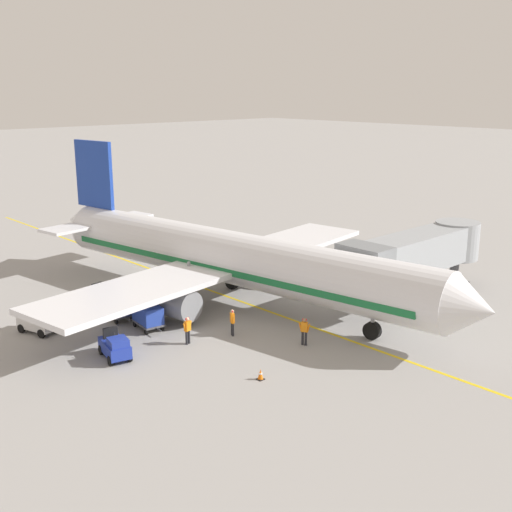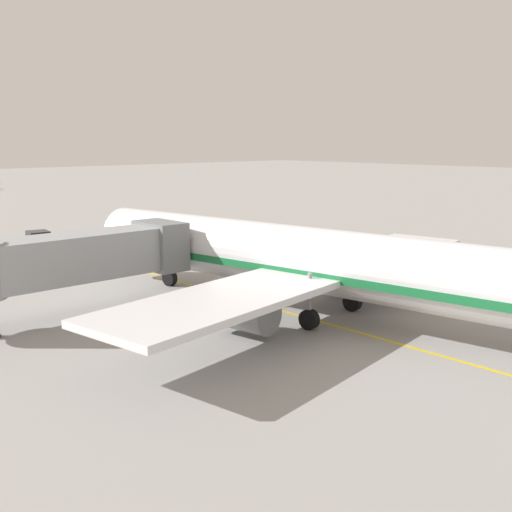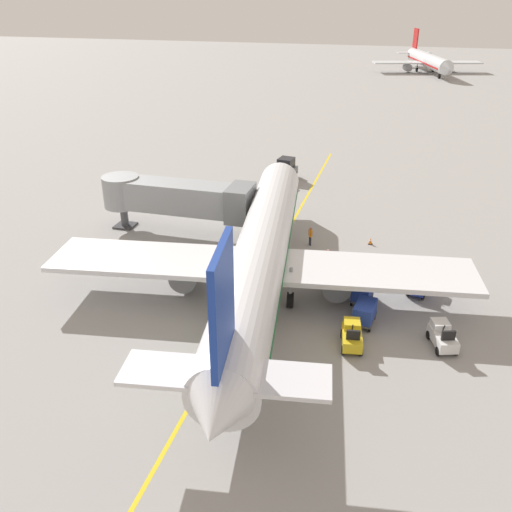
{
  "view_description": "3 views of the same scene",
  "coord_description": "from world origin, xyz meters",
  "px_view_note": "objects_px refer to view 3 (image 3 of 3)",
  "views": [
    {
      "loc": [
        28.76,
        34.28,
        14.85
      ],
      "look_at": [
        0.96,
        4.35,
        4.05
      ],
      "focal_mm": 44.9,
      "sensor_mm": 36.0,
      "label": 1
    },
    {
      "loc": [
        -25.04,
        -22.06,
        9.98
      ],
      "look_at": [
        -0.7,
        4.09,
        3.2
      ],
      "focal_mm": 42.89,
      "sensor_mm": 36.0,
      "label": 2
    },
    {
      "loc": [
        9.51,
        -32.71,
        20.23
      ],
      "look_at": [
        0.17,
        1.11,
        2.96
      ],
      "focal_mm": 38.24,
      "sensor_mm": 36.0,
      "label": 3
    }
  ],
  "objects_px": {
    "ground_crew_wing_walker": "(363,267)",
    "ground_crew_loader": "(328,258)",
    "baggage_tug_trailing": "(420,283)",
    "parked_airliner": "(261,254)",
    "safety_cone_nose_left": "(371,241)",
    "pushback_tractor": "(283,171)",
    "baggage_tug_lead": "(443,336)",
    "ground_crew_marshaller": "(310,235)",
    "baggage_tug_spare": "(352,336)",
    "distant_taxiing_airliner": "(428,61)",
    "jet_bridge": "(177,197)",
    "baggage_cart_front": "(363,290)",
    "baggage_cart_second_in_train": "(365,312)"
  },
  "relations": [
    {
      "from": "baggage_cart_front",
      "to": "distant_taxiing_airliner",
      "type": "relative_size",
      "value": 0.09
    },
    {
      "from": "ground_crew_wing_walker",
      "to": "ground_crew_loader",
      "type": "xyz_separation_m",
      "value": [
        -2.83,
        0.79,
        0.0
      ]
    },
    {
      "from": "ground_crew_loader",
      "to": "ground_crew_marshaller",
      "type": "relative_size",
      "value": 1.0
    },
    {
      "from": "baggage_tug_lead",
      "to": "distant_taxiing_airliner",
      "type": "bearing_deg",
      "value": 90.14
    },
    {
      "from": "parked_airliner",
      "to": "ground_crew_wing_walker",
      "type": "height_order",
      "value": "parked_airliner"
    },
    {
      "from": "ground_crew_loader",
      "to": "safety_cone_nose_left",
      "type": "bearing_deg",
      "value": 62.44
    },
    {
      "from": "parked_airliner",
      "to": "distant_taxiing_airliner",
      "type": "distance_m",
      "value": 125.68
    },
    {
      "from": "parked_airliner",
      "to": "jet_bridge",
      "type": "height_order",
      "value": "parked_airliner"
    },
    {
      "from": "baggage_tug_lead",
      "to": "safety_cone_nose_left",
      "type": "xyz_separation_m",
      "value": [
        -5.58,
        14.22,
        -0.42
      ]
    },
    {
      "from": "ground_crew_loader",
      "to": "baggage_tug_lead",
      "type": "bearing_deg",
      "value": -45.07
    },
    {
      "from": "baggage_tug_lead",
      "to": "safety_cone_nose_left",
      "type": "height_order",
      "value": "baggage_tug_lead"
    },
    {
      "from": "baggage_tug_trailing",
      "to": "ground_crew_wing_walker",
      "type": "xyz_separation_m",
      "value": [
        -4.28,
        1.07,
        0.24
      ]
    },
    {
      "from": "distant_taxiing_airliner",
      "to": "baggage_tug_spare",
      "type": "bearing_deg",
      "value": -92.27
    },
    {
      "from": "baggage_tug_lead",
      "to": "parked_airliner",
      "type": "bearing_deg",
      "value": 164.91
    },
    {
      "from": "baggage_tug_lead",
      "to": "baggage_tug_spare",
      "type": "xyz_separation_m",
      "value": [
        -5.47,
        -1.46,
        0.0
      ]
    },
    {
      "from": "baggage_cart_second_in_train",
      "to": "distant_taxiing_airliner",
      "type": "height_order",
      "value": "distant_taxiing_airliner"
    },
    {
      "from": "pushback_tractor",
      "to": "baggage_tug_spare",
      "type": "distance_m",
      "value": 33.18
    },
    {
      "from": "baggage_cart_second_in_train",
      "to": "ground_crew_wing_walker",
      "type": "relative_size",
      "value": 1.75
    },
    {
      "from": "baggage_tug_trailing",
      "to": "ground_crew_loader",
      "type": "xyz_separation_m",
      "value": [
        -7.11,
        1.86,
        0.24
      ]
    },
    {
      "from": "ground_crew_wing_walker",
      "to": "distant_taxiing_airliner",
      "type": "height_order",
      "value": "distant_taxiing_airliner"
    },
    {
      "from": "ground_crew_wing_walker",
      "to": "ground_crew_loader",
      "type": "height_order",
      "value": "same"
    },
    {
      "from": "jet_bridge",
      "to": "baggage_cart_front",
      "type": "xyz_separation_m",
      "value": [
        17.48,
        -8.01,
        -2.51
      ]
    },
    {
      "from": "jet_bridge",
      "to": "distant_taxiing_airliner",
      "type": "distance_m",
      "value": 118.55
    },
    {
      "from": "ground_crew_marshaller",
      "to": "pushback_tractor",
      "type": "bearing_deg",
      "value": 110.29
    },
    {
      "from": "baggage_cart_front",
      "to": "baggage_tug_trailing",
      "type": "bearing_deg",
      "value": 33.64
    },
    {
      "from": "ground_crew_loader",
      "to": "baggage_tug_spare",
      "type": "bearing_deg",
      "value": -72.98
    },
    {
      "from": "baggage_tug_spare",
      "to": "safety_cone_nose_left",
      "type": "height_order",
      "value": "baggage_tug_spare"
    },
    {
      "from": "jet_bridge",
      "to": "baggage_tug_spare",
      "type": "relative_size",
      "value": 5.3
    },
    {
      "from": "baggage_tug_spare",
      "to": "ground_crew_wing_walker",
      "type": "relative_size",
      "value": 1.57
    },
    {
      "from": "baggage_cart_second_in_train",
      "to": "ground_crew_marshaller",
      "type": "height_order",
      "value": "ground_crew_marshaller"
    },
    {
      "from": "pushback_tractor",
      "to": "ground_crew_marshaller",
      "type": "relative_size",
      "value": 2.77
    },
    {
      "from": "parked_airliner",
      "to": "ground_crew_loader",
      "type": "relative_size",
      "value": 22.07
    },
    {
      "from": "parked_airliner",
      "to": "baggage_cart_second_in_train",
      "type": "relative_size",
      "value": 12.58
    },
    {
      "from": "baggage_tug_lead",
      "to": "ground_crew_marshaller",
      "type": "distance_m",
      "value": 16.51
    },
    {
      "from": "baggage_tug_trailing",
      "to": "distant_taxiing_airliner",
      "type": "relative_size",
      "value": 0.08
    },
    {
      "from": "baggage_tug_trailing",
      "to": "parked_airliner",
      "type": "bearing_deg",
      "value": -163.81
    },
    {
      "from": "parked_airliner",
      "to": "safety_cone_nose_left",
      "type": "relative_size",
      "value": 63.21
    },
    {
      "from": "baggage_tug_trailing",
      "to": "ground_crew_marshaller",
      "type": "relative_size",
      "value": 1.6
    },
    {
      "from": "baggage_cart_front",
      "to": "ground_crew_wing_walker",
      "type": "height_order",
      "value": "ground_crew_wing_walker"
    },
    {
      "from": "jet_bridge",
      "to": "ground_crew_wing_walker",
      "type": "height_order",
      "value": "jet_bridge"
    },
    {
      "from": "pushback_tractor",
      "to": "baggage_tug_trailing",
      "type": "bearing_deg",
      "value": -55.88
    },
    {
      "from": "baggage_tug_lead",
      "to": "pushback_tractor",
      "type": "bearing_deg",
      "value": 119.79
    },
    {
      "from": "baggage_tug_spare",
      "to": "distant_taxiing_airliner",
      "type": "distance_m",
      "value": 130.07
    },
    {
      "from": "pushback_tractor",
      "to": "baggage_tug_trailing",
      "type": "relative_size",
      "value": 1.73
    },
    {
      "from": "parked_airliner",
      "to": "baggage_tug_spare",
      "type": "bearing_deg",
      "value": -34.03
    },
    {
      "from": "baggage_tug_spare",
      "to": "safety_cone_nose_left",
      "type": "relative_size",
      "value": 4.51
    },
    {
      "from": "baggage_cart_second_in_train",
      "to": "ground_crew_wing_walker",
      "type": "distance_m",
      "value": 6.58
    },
    {
      "from": "jet_bridge",
      "to": "ground_crew_wing_walker",
      "type": "relative_size",
      "value": 8.34
    },
    {
      "from": "baggage_tug_trailing",
      "to": "safety_cone_nose_left",
      "type": "bearing_deg",
      "value": 118.95
    },
    {
      "from": "baggage_cart_front",
      "to": "jet_bridge",
      "type": "bearing_deg",
      "value": 155.37
    }
  ]
}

